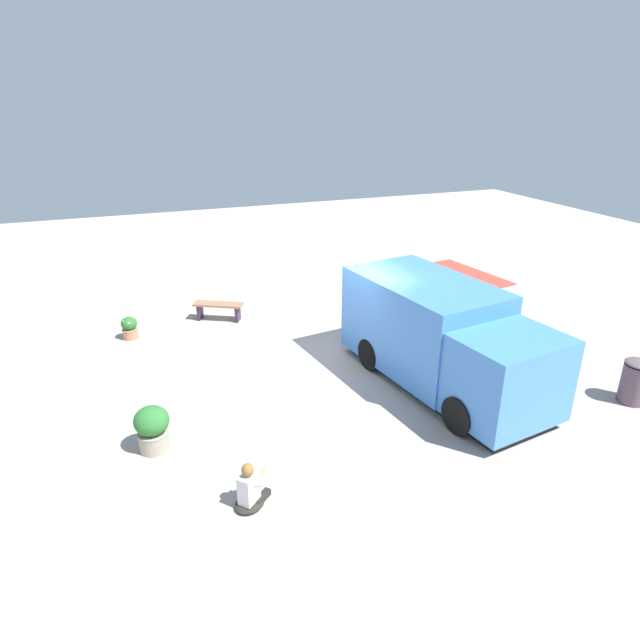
% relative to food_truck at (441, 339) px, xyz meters
% --- Properties ---
extents(ground_plane, '(40.00, 40.00, 0.00)m').
position_rel_food_truck_xyz_m(ground_plane, '(1.88, 1.56, -1.08)').
color(ground_plane, '#ADA19A').
extents(food_truck, '(5.37, 3.07, 2.24)m').
position_rel_food_truck_xyz_m(food_truck, '(0.00, 0.00, 0.00)').
color(food_truck, '#417FD2').
rests_on(food_truck, ground_plane).
extents(person_customer, '(0.72, 0.74, 0.80)m').
position_rel_food_truck_xyz_m(person_customer, '(-2.33, 4.90, -0.78)').
color(person_customer, '#252521').
rests_on(person_customer, ground_plane).
extents(planter_flowering_near, '(0.41, 0.41, 0.61)m').
position_rel_food_truck_xyz_m(planter_flowering_near, '(5.00, 6.32, -0.77)').
color(planter_flowering_near, '#C27756').
rests_on(planter_flowering_near, ground_plane).
extents(planter_flowering_far, '(0.44, 0.44, 0.63)m').
position_rel_food_truck_xyz_m(planter_flowering_far, '(6.48, -2.76, -0.74)').
color(planter_flowering_far, silver).
rests_on(planter_flowering_far, ground_plane).
extents(planter_flowering_side, '(0.63, 0.63, 0.88)m').
position_rel_food_truck_xyz_m(planter_flowering_side, '(-0.28, 6.18, -0.61)').
color(planter_flowering_side, gray).
rests_on(planter_flowering_side, ground_plane).
extents(plaza_bench, '(1.02, 1.42, 0.51)m').
position_rel_food_truck_xyz_m(plaza_bench, '(5.43, 3.86, -0.71)').
color(plaza_bench, '#926648').
rests_on(plaza_bench, ground_plane).
extents(trash_bin, '(0.57, 0.57, 0.97)m').
position_rel_food_truck_xyz_m(trash_bin, '(-2.17, -3.38, -0.59)').
color(trash_bin, '#5D454F').
rests_on(trash_bin, ground_plane).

